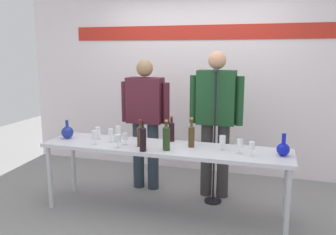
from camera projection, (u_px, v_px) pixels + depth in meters
The scene contains 22 objects.
ground_plane at pixel (164, 212), 3.88m from camera, with size 10.00×10.00×0.00m, color gray.
back_wall at pixel (197, 68), 5.07m from camera, with size 5.31×0.11×3.00m.
display_table at pixel (164, 152), 3.75m from camera, with size 2.64×0.59×0.75m.
decanter_blue_left at pixel (67, 132), 4.07m from camera, with size 0.14×0.14×0.21m.
decanter_blue_right at pixel (283, 149), 3.39m from camera, with size 0.13×0.13×0.22m.
presenter_left at pixel (145, 116), 4.42m from camera, with size 0.63×0.22×1.64m.
presenter_right at pixel (216, 114), 4.15m from camera, with size 0.63×0.22×1.75m.
wine_bottle_0 at pixel (172, 130), 3.92m from camera, with size 0.06×0.06×0.28m.
wine_bottle_1 at pixel (140, 135), 3.72m from camera, with size 0.07×0.07×0.29m.
wine_bottle_2 at pixel (191, 135), 3.69m from camera, with size 0.07×0.07×0.31m.
wine_bottle_3 at pixel (143, 138), 3.54m from camera, with size 0.07×0.07×0.31m.
wine_bottle_4 at pixel (166, 137), 3.57m from camera, with size 0.07×0.07×0.31m.
wine_glass_left_0 at pixel (118, 139), 3.66m from camera, with size 0.07×0.07×0.14m.
wine_glass_left_1 at pixel (98, 131), 4.03m from camera, with size 0.06×0.06×0.14m.
wine_glass_left_2 at pixel (125, 136), 3.77m from camera, with size 0.06×0.06×0.14m.
wine_glass_left_3 at pixel (118, 130), 4.02m from camera, with size 0.06×0.06×0.15m.
wine_glass_left_4 at pixel (111, 133), 3.88m from camera, with size 0.06×0.06×0.15m.
wine_glass_left_5 at pixel (95, 134), 3.79m from camera, with size 0.07×0.07×0.15m.
wine_glass_right_0 at pixel (240, 144), 3.45m from camera, with size 0.06×0.06×0.15m.
wine_glass_right_1 at pixel (222, 140), 3.58m from camera, with size 0.06×0.06×0.15m.
wine_glass_right_2 at pixel (252, 146), 3.37m from camera, with size 0.06×0.06×0.14m.
microphone_stand at pixel (214, 159), 4.06m from camera, with size 0.20×0.20×1.56m.
Camera 1 is at (1.09, -3.44, 1.75)m, focal length 37.75 mm.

